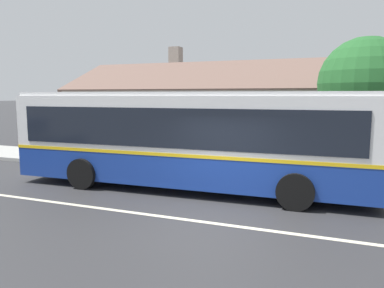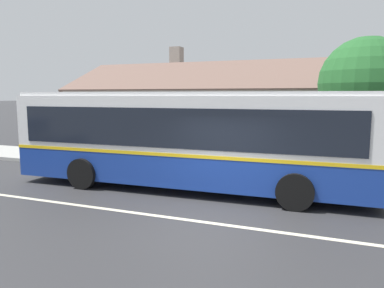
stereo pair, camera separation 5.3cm
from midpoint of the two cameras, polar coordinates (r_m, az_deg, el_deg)
ground_plane at (r=9.13m, az=2.05°, el=-11.86°), size 300.00×300.00×0.00m
sidewalk_far at (r=14.70m, az=9.95°, el=-4.17°), size 60.00×3.00×0.15m
lane_divider_stripe at (r=9.13m, az=2.05°, el=-11.83°), size 60.00×0.16×0.01m
community_building at (r=21.67m, az=10.90°, el=4.02°), size 21.97×8.46×6.00m
transit_bus at (r=12.01m, az=-0.89°, el=1.07°), size 11.53×3.02×3.12m
bench_by_building at (r=18.01m, az=-19.11°, el=-0.76°), size 1.51×0.51×0.94m
street_tree_primary at (r=15.07m, az=24.82°, el=8.27°), size 3.35×3.35×5.10m
bus_stop_sign at (r=13.24m, az=26.92°, el=0.70°), size 0.36×0.07×2.40m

